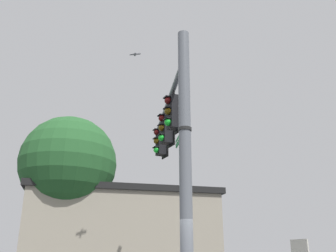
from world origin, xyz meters
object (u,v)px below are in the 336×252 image
(traffic_light_nearest_pole, at_px, (173,112))
(bird_flying, at_px, (135,54))
(street_name_sign, at_px, (182,134))
(traffic_light_mid_inner, at_px, (166,128))
(traffic_light_mid_outer, at_px, (161,141))

(traffic_light_nearest_pole, xyz_separation_m, bird_flying, (2.80, 0.28, 3.41))
(traffic_light_nearest_pole, relative_size, street_name_sign, 0.92)
(street_name_sign, height_order, bird_flying, bird_flying)
(traffic_light_mid_inner, height_order, street_name_sign, traffic_light_mid_inner)
(traffic_light_mid_inner, xyz_separation_m, traffic_light_mid_outer, (1.46, -0.45, 0.00))
(traffic_light_nearest_pole, relative_size, bird_flying, 2.98)
(traffic_light_nearest_pole, height_order, traffic_light_mid_outer, same)
(traffic_light_mid_inner, bearing_deg, traffic_light_mid_outer, -17.09)
(traffic_light_nearest_pole, bearing_deg, traffic_light_mid_outer, -17.09)
(traffic_light_mid_inner, height_order, traffic_light_mid_outer, same)
(traffic_light_nearest_pole, relative_size, traffic_light_mid_outer, 1.00)
(traffic_light_nearest_pole, height_order, traffic_light_mid_inner, same)
(traffic_light_nearest_pole, height_order, street_name_sign, traffic_light_nearest_pole)
(bird_flying, bearing_deg, street_name_sign, 178.56)
(traffic_light_mid_outer, distance_m, street_name_sign, 4.57)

